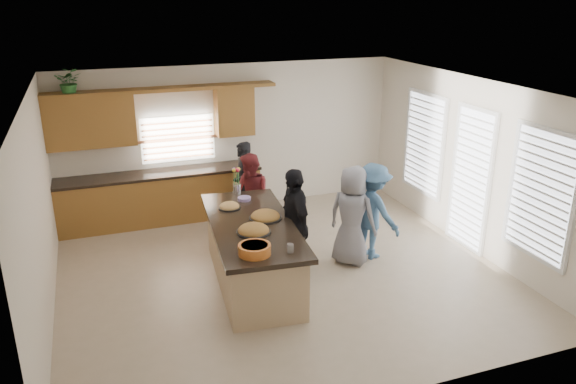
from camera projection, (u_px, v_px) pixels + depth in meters
name	position (u px, v px, depth m)	size (l,w,h in m)	color
floor	(282.00, 273.00, 8.58)	(6.50, 6.50, 0.00)	#BEA88D
room_shell	(282.00, 153.00, 7.93)	(6.52, 6.02, 2.81)	silver
back_cabinetry	(157.00, 174.00, 10.22)	(4.08, 0.66, 2.46)	#95622B
right_wall_glazing	(473.00, 170.00, 9.03)	(0.06, 4.00, 2.25)	white
island	(252.00, 254.00, 8.16)	(1.40, 2.80, 0.95)	tan
platter_front	(254.00, 231.00, 7.66)	(0.48, 0.48, 0.19)	black
platter_mid	(265.00, 217.00, 8.13)	(0.47, 0.47, 0.19)	black
platter_back	(229.00, 207.00, 8.51)	(0.34, 0.34, 0.14)	black
salad_bowl	(255.00, 249.00, 7.02)	(0.41, 0.41, 0.13)	orange
clear_cup	(290.00, 248.00, 7.07)	(0.09, 0.09, 0.11)	white
plate_stack	(244.00, 199.00, 8.84)	(0.21, 0.21, 0.05)	#AA8CCC
flower_vase	(237.00, 181.00, 9.03)	(0.14, 0.14, 0.44)	silver
potted_plant	(69.00, 82.00, 9.30)	(0.42, 0.37, 0.47)	#317A31
woman_left_back	(243.00, 184.00, 10.14)	(0.56, 0.37, 1.54)	black
woman_left_mid	(251.00, 197.00, 9.59)	(0.72, 0.56, 1.49)	maroon
woman_left_front	(294.00, 222.00, 8.29)	(0.98, 0.41, 1.67)	black
woman_right_back	(372.00, 211.00, 8.86)	(1.01, 0.58, 1.56)	#3D6287
woman_right_front	(352.00, 216.00, 8.64)	(0.78, 0.51, 1.59)	gray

